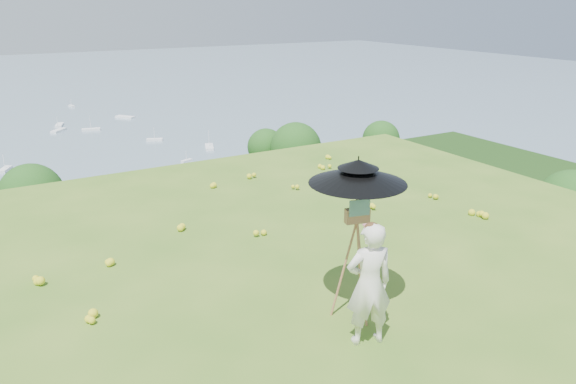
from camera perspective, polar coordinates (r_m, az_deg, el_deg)
ground at (r=8.59m, az=3.55°, el=-8.57°), size 14.00×14.00×0.00m
shoreline_tier at (r=90.69m, az=-24.58°, el=-9.11°), size 170.00×28.00×8.00m
slope_trees at (r=45.65m, az=-22.19°, el=-7.14°), size 110.00×50.00×6.00m
harbor_town at (r=88.02m, az=-25.16°, el=-5.35°), size 110.00×22.00×5.00m
wildflowers at (r=8.75m, az=2.64°, el=-7.57°), size 10.00×10.50×0.12m
painter at (r=6.77m, az=8.23°, el=-9.25°), size 0.65×0.51×1.57m
field_easel at (r=7.28m, az=6.87°, el=-6.75°), size 0.76×0.76×1.65m
sun_umbrella at (r=6.95m, az=7.06°, el=0.37°), size 1.51×1.51×0.82m
painter_cap at (r=6.46m, az=8.54°, el=-3.45°), size 0.20×0.23×0.10m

